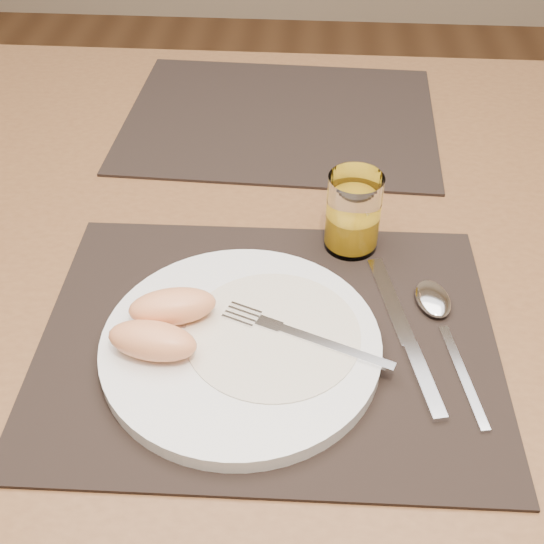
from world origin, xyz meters
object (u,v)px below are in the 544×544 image
Objects in this scene: knife at (409,345)px; juice_glass at (353,216)px; placemat_near at (268,338)px; table at (282,259)px; placemat_far at (280,118)px; spoon at (437,309)px; fork at (292,332)px; plate at (241,345)px.

knife is 0.17m from juice_glass.
placemat_near is at bearing 178.63° from knife.
table is 0.24m from placemat_near.
spoon reaches higher than placemat_far.
fork is 0.16m from spoon.
table is 3.11× the size of placemat_far.
placemat_near is 1.00× the size of placemat_far.
spoon is at bearing 14.91° from placemat_near.
placemat_far is at bearing 91.92° from placemat_near.
table is 3.11× the size of placemat_near.
plate is at bearing -96.42° from table.
juice_glass reaches higher than knife.
juice_glass is (0.08, -0.07, 0.13)m from table.
placemat_near and placemat_far have the same top height.
placemat_far is 1.67× the size of plate.
fork is at bearing -84.66° from table.
fork reaches higher than table.
placemat_far is at bearing 94.43° from table.
spoon is (0.18, -0.39, 0.01)m from placemat_far.
juice_glass is (0.08, 0.15, 0.04)m from placemat_near.
knife is (0.11, 0.01, -0.02)m from fork.
plate is (-0.02, -0.02, 0.01)m from placemat_near.
spoon is at bearing -50.50° from juice_glass.
spoon is (0.17, 0.05, 0.01)m from placemat_near.
juice_glass reaches higher than table.
juice_glass is at bearing 129.50° from spoon.
spoon is (0.15, 0.05, -0.01)m from fork.
fork is at bearing -159.65° from spoon.
juice_glass is (0.11, 0.17, 0.03)m from plate.
table is at bearing 89.41° from placemat_near.
placemat_near is 2.67× the size of fork.
placemat_near is 2.35× the size of spoon.
plate is at bearing -167.20° from fork.
fork is 1.83× the size of juice_glass.
juice_glass reaches higher than placemat_far.
plate is 2.94× the size of juice_glass.
plate is 0.20m from juice_glass.
spoon is at bearing -46.14° from table.
plate is (-0.01, -0.46, 0.01)m from placemat_far.
placemat_near reaches higher than table.
spoon reaches higher than placemat_near.
fork is (0.05, 0.01, 0.01)m from plate.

